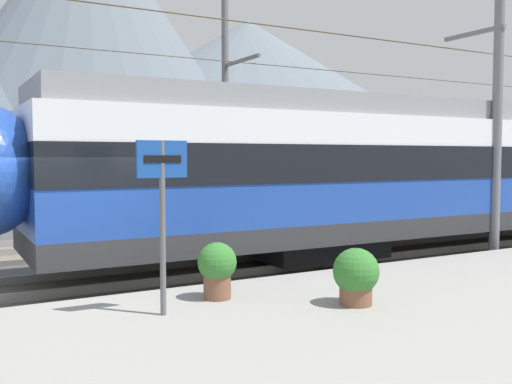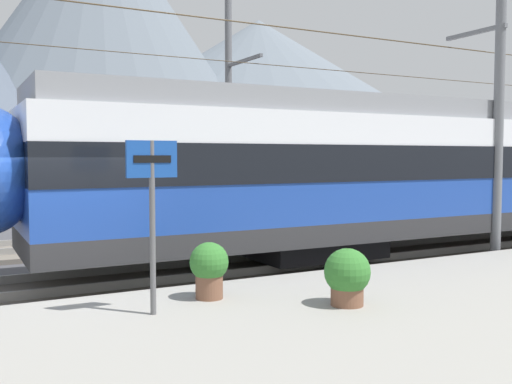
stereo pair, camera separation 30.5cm
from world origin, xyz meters
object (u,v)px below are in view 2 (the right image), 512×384
catenary_mast_far_side (231,105)px  potted_plant_by_shelter (209,266)px  potted_plant_platform_edge (347,274)px  catenary_mast_mid (496,81)px  platform_sign (152,188)px

catenary_mast_far_side → potted_plant_by_shelter: catenary_mast_far_side is taller
catenary_mast_far_side → potted_plant_platform_edge: bearing=-107.2°
catenary_mast_far_side → potted_plant_platform_edge: size_ratio=54.16×
catenary_mast_mid → potted_plant_platform_edge: size_ratio=54.16×
catenary_mast_mid → platform_sign: bearing=-167.5°
catenary_mast_mid → platform_sign: size_ratio=18.98×
catenary_mast_mid → platform_sign: catenary_mast_mid is taller
catenary_mast_far_side → potted_plant_platform_edge: (-3.48, -11.27, -3.44)m
catenary_mast_far_side → platform_sign: (-6.12, -10.42, -2.16)m
potted_plant_platform_edge → catenary_mast_far_side: bearing=72.8°
catenary_mast_mid → potted_plant_by_shelter: size_ratio=52.33×
catenary_mast_far_side → platform_sign: catenary_mast_far_side is taller
potted_plant_platform_edge → potted_plant_by_shelter: (-1.61, 1.31, 0.04)m
potted_plant_platform_edge → potted_plant_by_shelter: 2.08m
platform_sign → potted_plant_platform_edge: platform_sign is taller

